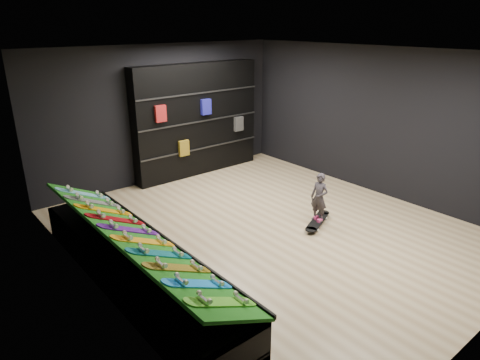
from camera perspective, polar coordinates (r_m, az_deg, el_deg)
floor at (r=7.59m, az=3.90°, el=-6.64°), size 6.00×7.00×0.01m
ceiling at (r=6.77m, az=4.53°, el=16.57°), size 6.00×7.00×0.01m
wall_back at (r=9.78m, az=-10.26°, el=8.66°), size 6.00×0.02×3.00m
wall_left at (r=5.50m, az=-19.06°, el=-1.53°), size 0.02×7.00×3.00m
wall_right at (r=9.31m, az=17.80°, el=7.41°), size 0.02×7.00×3.00m
display_rack at (r=6.20m, az=-13.79°, el=-11.31°), size 0.90×4.50×0.50m
turf_ramp at (r=6.00m, az=-13.73°, el=-7.41°), size 0.92×4.50×0.46m
back_shelving at (r=10.08m, az=-5.73°, el=7.99°), size 3.21×0.37×2.57m
floor_skateboard at (r=7.86m, az=10.29°, el=-5.58°), size 0.99×0.59×0.09m
child at (r=7.73m, az=10.44°, el=-3.50°), size 0.17×0.22×0.53m
display_board_0 at (r=4.59m, az=-2.45°, el=-15.94°), size 0.93×0.22×0.50m
display_board_1 at (r=4.87m, az=-5.56°, el=-13.60°), size 0.93×0.22×0.50m
display_board_2 at (r=5.17m, az=-8.26°, el=-11.50°), size 0.93×0.22×0.50m
display_board_3 at (r=5.49m, az=-10.62°, el=-9.61°), size 0.93×0.22×0.50m
display_board_4 at (r=5.82m, az=-12.70°, el=-7.92°), size 0.93×0.22×0.50m
display_board_5 at (r=6.16m, az=-14.54°, el=-6.41°), size 0.93×0.22×0.50m
display_board_6 at (r=6.51m, az=-16.17°, el=-5.05°), size 0.93×0.22×0.50m
display_board_7 at (r=6.87m, az=-17.62°, el=-3.83°), size 0.93×0.22×0.50m
display_board_8 at (r=7.24m, az=-18.93°, el=-2.73°), size 0.93×0.22×0.50m
display_board_9 at (r=7.61m, az=-20.10°, el=-1.74°), size 0.93×0.22×0.50m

